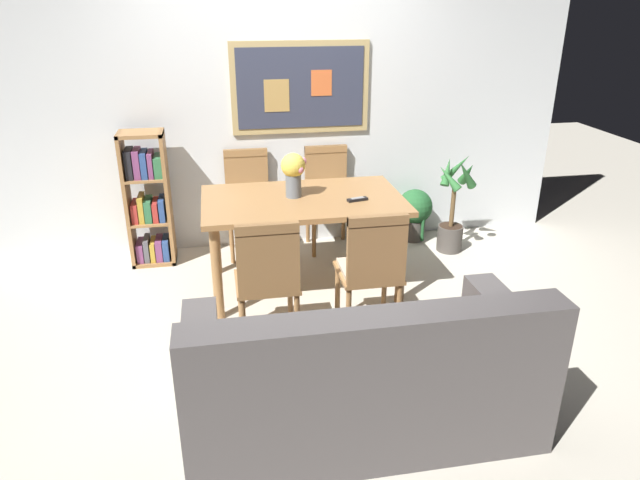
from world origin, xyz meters
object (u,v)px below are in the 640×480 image
at_px(dining_chair_near_left, 267,274).
at_px(flower_vase, 294,171).
at_px(dining_table, 303,210).
at_px(dining_chair_near_right, 372,264).
at_px(bookshelf, 148,202).
at_px(leather_couch, 363,379).
at_px(dining_chair_far_left, 248,194).
at_px(dining_chair_far_right, 328,189).
at_px(potted_ivy, 415,212).
at_px(potted_palm, 453,212).
at_px(tv_remote, 357,199).

relative_size(dining_chair_near_left, flower_vase, 2.73).
xyz_separation_m(dining_table, dining_chair_near_right, (0.33, -0.80, -0.11)).
height_order(dining_chair_near_left, bookshelf, bookshelf).
xyz_separation_m(leather_couch, bookshelf, (-1.25, 2.37, 0.23)).
distance_m(dining_chair_far_left, flower_vase, 0.91).
bearing_deg(dining_chair_far_right, potted_ivy, -1.81).
height_order(dining_chair_far_right, potted_palm, dining_chair_far_right).
relative_size(dining_table, dining_chair_far_left, 1.65).
height_order(potted_palm, flower_vase, flower_vase).
distance_m(leather_couch, potted_ivy, 2.68).
bearing_deg(dining_chair_far_right, flower_vase, -118.46).
xyz_separation_m(bookshelf, tv_remote, (1.59, -0.84, 0.21)).
bearing_deg(dining_chair_near_left, flower_vase, 71.13).
relative_size(dining_chair_far_right, potted_ivy, 1.86).
height_order(dining_chair_far_right, leather_couch, dining_chair_far_right).
bearing_deg(potted_palm, potted_ivy, 128.68).
distance_m(bookshelf, flower_vase, 1.38).
bearing_deg(flower_vase, dining_chair_near_left, -108.87).
height_order(dining_chair_near_right, tv_remote, dining_chair_near_right).
bearing_deg(tv_remote, potted_palm, 30.32).
distance_m(leather_couch, bookshelf, 2.69).
distance_m(potted_ivy, tv_remote, 1.29).
distance_m(dining_chair_near_right, dining_chair_far_left, 1.73).
bearing_deg(dining_chair_far_left, flower_vase, -67.75).
xyz_separation_m(dining_table, potted_ivy, (1.17, 0.77, -0.37)).
height_order(dining_chair_near_right, flower_vase, flower_vase).
bearing_deg(dining_chair_far_right, dining_table, -113.58).
height_order(dining_table, leather_couch, leather_couch).
distance_m(potted_ivy, potted_palm, 0.40).
distance_m(dining_table, flower_vase, 0.31).
distance_m(dining_chair_far_right, leather_couch, 2.49).
distance_m(dining_chair_far_right, potted_palm, 1.13).
relative_size(potted_ivy, flower_vase, 1.47).
relative_size(dining_chair_near_left, bookshelf, 0.80).
xyz_separation_m(bookshelf, flower_vase, (1.15, -0.66, 0.40)).
height_order(dining_chair_far_left, tv_remote, dining_chair_far_left).
bearing_deg(dining_chair_far_left, dining_chair_near_left, -89.48).
bearing_deg(dining_chair_near_left, dining_table, 66.52).
relative_size(dining_chair_far_right, flower_vase, 2.73).
xyz_separation_m(dining_chair_far_right, tv_remote, (0.04, -0.93, 0.22)).
distance_m(dining_chair_near_left, bookshelf, 1.74).
bearing_deg(flower_vase, dining_chair_far_left, 112.25).
xyz_separation_m(dining_chair_near_right, leather_couch, (-0.28, -0.88, -0.22)).
bearing_deg(potted_ivy, tv_remote, -130.94).
bearing_deg(dining_table, potted_palm, 18.14).
height_order(dining_chair_near_left, leather_couch, dining_chair_near_left).
bearing_deg(potted_palm, flower_vase, -164.12).
distance_m(dining_chair_near_left, flower_vase, 0.99).
xyz_separation_m(dining_chair_near_left, tv_remote, (0.74, 0.67, 0.22)).
bearing_deg(tv_remote, dining_chair_near_left, -137.66).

